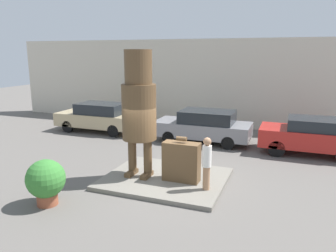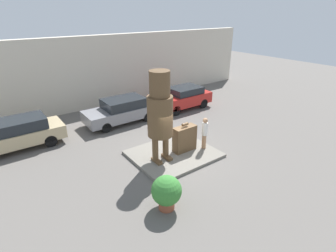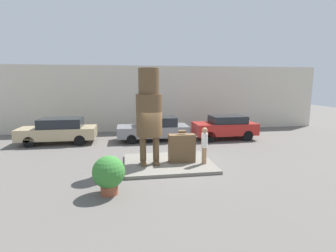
{
  "view_description": "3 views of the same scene",
  "coord_description": "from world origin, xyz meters",
  "px_view_note": "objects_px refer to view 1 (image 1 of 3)",
  "views": [
    {
      "loc": [
        3.81,
        -9.71,
        4.25
      ],
      "look_at": [
        0.12,
        -0.07,
        1.93
      ],
      "focal_mm": 35.0,
      "sensor_mm": 36.0,
      "label": 1
    },
    {
      "loc": [
        -6.91,
        -8.94,
        6.63
      ],
      "look_at": [
        -0.21,
        0.17,
        1.58
      ],
      "focal_mm": 28.0,
      "sensor_mm": 36.0,
      "label": 2
    },
    {
      "loc": [
        -1.91,
        -11.46,
        3.73
      ],
      "look_at": [
        -0.01,
        0.05,
        1.8
      ],
      "focal_mm": 28.0,
      "sensor_mm": 36.0,
      "label": 3
    }
  ],
  "objects_px": {
    "tourist": "(207,161)",
    "parked_car_grey": "(204,126)",
    "giant_suitcase": "(181,162)",
    "parked_car_red": "(311,135)",
    "planter_pot": "(46,180)",
    "parked_car_tan": "(99,117)",
    "statue_figure": "(139,104)"
  },
  "relations": [
    {
      "from": "parked_car_red",
      "to": "tourist",
      "type": "bearing_deg",
      "value": 60.25
    },
    {
      "from": "giant_suitcase",
      "to": "planter_pot",
      "type": "xyz_separation_m",
      "value": [
        -3.1,
        -2.75,
        -0.06
      ]
    },
    {
      "from": "statue_figure",
      "to": "planter_pot",
      "type": "height_order",
      "value": "statue_figure"
    },
    {
      "from": "tourist",
      "to": "parked_car_grey",
      "type": "xyz_separation_m",
      "value": [
        -1.63,
        5.81,
        -0.24
      ]
    },
    {
      "from": "parked_car_tan",
      "to": "planter_pot",
      "type": "height_order",
      "value": "parked_car_tan"
    },
    {
      "from": "planter_pot",
      "to": "parked_car_red",
      "type": "bearing_deg",
      "value": 47.45
    },
    {
      "from": "tourist",
      "to": "statue_figure",
      "type": "bearing_deg",
      "value": 171.13
    },
    {
      "from": "giant_suitcase",
      "to": "planter_pot",
      "type": "distance_m",
      "value": 4.14
    },
    {
      "from": "statue_figure",
      "to": "tourist",
      "type": "distance_m",
      "value": 2.9
    },
    {
      "from": "tourist",
      "to": "parked_car_red",
      "type": "relative_size",
      "value": 0.4
    },
    {
      "from": "parked_car_red",
      "to": "planter_pot",
      "type": "distance_m",
      "value": 10.62
    },
    {
      "from": "tourist",
      "to": "parked_car_red",
      "type": "xyz_separation_m",
      "value": [
        3.13,
        5.48,
        -0.2
      ]
    },
    {
      "from": "statue_figure",
      "to": "parked_car_tan",
      "type": "distance_m",
      "value": 7.72
    },
    {
      "from": "tourist",
      "to": "parked_car_grey",
      "type": "relative_size",
      "value": 0.36
    },
    {
      "from": "giant_suitcase",
      "to": "parked_car_grey",
      "type": "relative_size",
      "value": 0.33
    },
    {
      "from": "giant_suitcase",
      "to": "parked_car_grey",
      "type": "height_order",
      "value": "giant_suitcase"
    },
    {
      "from": "statue_figure",
      "to": "tourist",
      "type": "bearing_deg",
      "value": -8.87
    },
    {
      "from": "giant_suitcase",
      "to": "parked_car_tan",
      "type": "bearing_deg",
      "value": 140.41
    },
    {
      "from": "parked_car_tan",
      "to": "parked_car_grey",
      "type": "bearing_deg",
      "value": 179.4
    },
    {
      "from": "giant_suitcase",
      "to": "tourist",
      "type": "height_order",
      "value": "tourist"
    },
    {
      "from": "giant_suitcase",
      "to": "parked_car_tan",
      "type": "xyz_separation_m",
      "value": [
        -6.6,
        5.46,
        0.04
      ]
    },
    {
      "from": "tourist",
      "to": "parked_car_red",
      "type": "height_order",
      "value": "tourist"
    },
    {
      "from": "statue_figure",
      "to": "parked_car_red",
      "type": "relative_size",
      "value": 1.03
    },
    {
      "from": "statue_figure",
      "to": "parked_car_tan",
      "type": "xyz_separation_m",
      "value": [
        -5.13,
        5.49,
        -1.78
      ]
    },
    {
      "from": "parked_car_grey",
      "to": "parked_car_red",
      "type": "distance_m",
      "value": 4.77
    },
    {
      "from": "statue_figure",
      "to": "parked_car_red",
      "type": "distance_m",
      "value": 7.75
    },
    {
      "from": "parked_car_tan",
      "to": "parked_car_red",
      "type": "height_order",
      "value": "parked_car_tan"
    },
    {
      "from": "statue_figure",
      "to": "parked_car_red",
      "type": "height_order",
      "value": "statue_figure"
    },
    {
      "from": "statue_figure",
      "to": "parked_car_tan",
      "type": "height_order",
      "value": "statue_figure"
    },
    {
      "from": "statue_figure",
      "to": "giant_suitcase",
      "type": "xyz_separation_m",
      "value": [
        1.47,
        0.03,
        -1.81
      ]
    },
    {
      "from": "parked_car_tan",
      "to": "parked_car_grey",
      "type": "height_order",
      "value": "parked_car_tan"
    },
    {
      "from": "giant_suitcase",
      "to": "parked_car_grey",
      "type": "distance_m",
      "value": 5.44
    }
  ]
}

